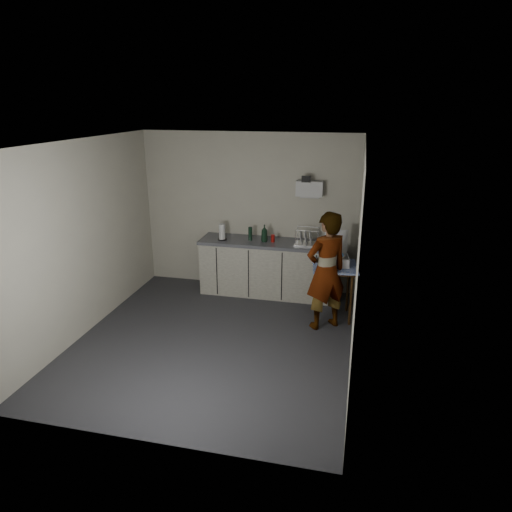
% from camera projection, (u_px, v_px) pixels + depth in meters
% --- Properties ---
extents(ground, '(4.00, 4.00, 0.00)m').
position_uv_depth(ground, '(214.00, 340.00, 6.16)').
color(ground, '#26262B').
rests_on(ground, ground).
extents(wall_back, '(3.60, 0.02, 2.60)m').
position_uv_depth(wall_back, '(249.00, 212.00, 7.57)').
color(wall_back, beige).
rests_on(wall_back, ground).
extents(wall_right, '(0.02, 4.00, 2.60)m').
position_uv_depth(wall_right, '(356.00, 258.00, 5.36)').
color(wall_right, beige).
rests_on(wall_right, ground).
extents(wall_left, '(0.02, 4.00, 2.60)m').
position_uv_depth(wall_left, '(84.00, 239.00, 6.11)').
color(wall_left, beige).
rests_on(wall_left, ground).
extents(ceiling, '(3.60, 4.00, 0.01)m').
position_uv_depth(ceiling, '(208.00, 143.00, 5.32)').
color(ceiling, silver).
rests_on(ceiling, wall_back).
extents(kitchen_counter, '(2.24, 0.62, 0.91)m').
position_uv_depth(kitchen_counter, '(269.00, 269.00, 7.50)').
color(kitchen_counter, black).
rests_on(kitchen_counter, ground).
extents(wall_shelf, '(0.42, 0.18, 0.37)m').
position_uv_depth(wall_shelf, '(309.00, 189.00, 7.15)').
color(wall_shelf, silver).
rests_on(wall_shelf, ground).
extents(side_table, '(0.70, 0.70, 0.82)m').
position_uv_depth(side_table, '(335.00, 272.00, 6.58)').
color(side_table, '#321C0B').
rests_on(side_table, ground).
extents(standing_man, '(0.73, 0.69, 1.68)m').
position_uv_depth(standing_man, '(326.00, 271.00, 6.25)').
color(standing_man, '#B2A593').
rests_on(standing_man, ground).
extents(soap_bottle, '(0.12, 0.12, 0.28)m').
position_uv_depth(soap_bottle, '(264.00, 233.00, 7.28)').
color(soap_bottle, black).
rests_on(soap_bottle, kitchen_counter).
extents(soda_can, '(0.06, 0.06, 0.12)m').
position_uv_depth(soda_can, '(273.00, 238.00, 7.30)').
color(soda_can, red).
rests_on(soda_can, kitchen_counter).
extents(dark_bottle, '(0.06, 0.06, 0.22)m').
position_uv_depth(dark_bottle, '(250.00, 234.00, 7.36)').
color(dark_bottle, black).
rests_on(dark_bottle, kitchen_counter).
extents(paper_towel, '(0.15, 0.15, 0.27)m').
position_uv_depth(paper_towel, '(222.00, 232.00, 7.38)').
color(paper_towel, black).
rests_on(paper_towel, kitchen_counter).
extents(dish_rack, '(0.38, 0.28, 0.26)m').
position_uv_depth(dish_rack, '(306.00, 241.00, 7.17)').
color(dish_rack, white).
rests_on(dish_rack, kitchen_counter).
extents(bakery_box, '(0.39, 0.40, 0.47)m').
position_uv_depth(bakery_box, '(336.00, 257.00, 6.56)').
color(bakery_box, silver).
rests_on(bakery_box, side_table).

